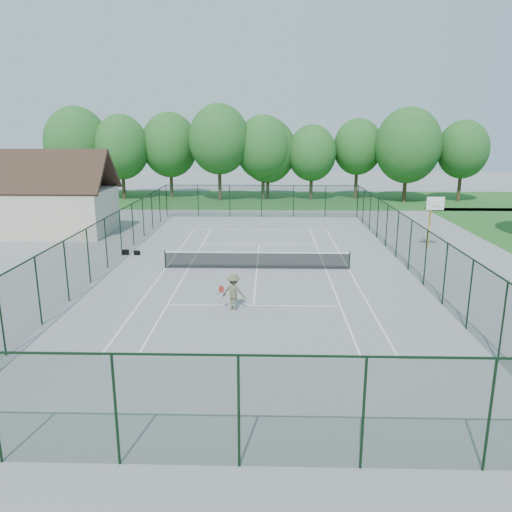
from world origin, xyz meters
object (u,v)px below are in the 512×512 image
(basketball_goal, at_px, (433,212))
(tennis_player, at_px, (234,292))
(tennis_net, at_px, (257,259))
(sports_bag_a, at_px, (126,252))

(basketball_goal, height_order, tennis_player, basketball_goal)
(tennis_net, height_order, basketball_goal, basketball_goal)
(basketball_goal, xyz_separation_m, sports_bag_a, (-20.85, -2.50, -2.40))
(basketball_goal, relative_size, tennis_player, 1.77)
(basketball_goal, relative_size, sports_bag_a, 8.90)
(tennis_player, bearing_deg, basketball_goal, 44.31)
(tennis_net, bearing_deg, tennis_player, -97.46)
(sports_bag_a, bearing_deg, basketball_goal, 6.07)
(tennis_player, bearing_deg, sports_bag_a, 128.04)
(sports_bag_a, distance_m, tennis_player, 12.87)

